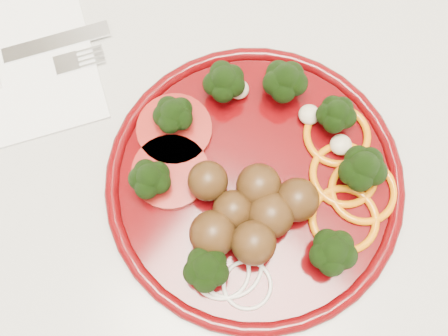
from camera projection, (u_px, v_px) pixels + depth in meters
The scene contains 3 objects.
counter at pixel (259, 251), 0.98m from camera, with size 2.40×0.60×0.90m.
plate at pixel (256, 180), 0.53m from camera, with size 0.29×0.29×0.06m.
napkin at pixel (8, 66), 0.59m from camera, with size 0.18×0.18×0.00m, color white.
Camera 1 is at (0.05, 1.54, 1.43)m, focal length 45.00 mm.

